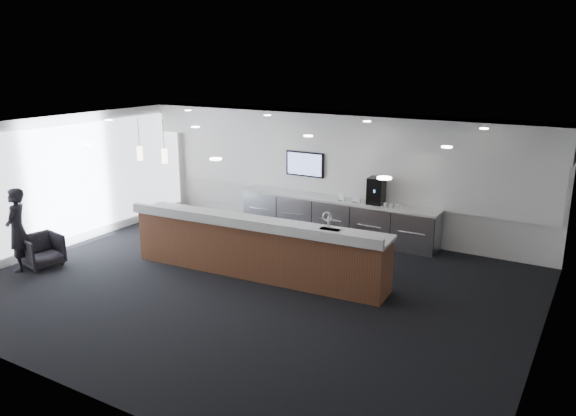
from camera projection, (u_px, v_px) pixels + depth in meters
The scene contains 24 objects.
ground at pixel (251, 287), 10.66m from camera, with size 10.00×10.00×0.00m, color black.
ceiling at pixel (248, 129), 9.88m from camera, with size 10.00×8.00×0.02m, color black.
back_wall at pixel (343, 173), 13.60m from camera, with size 10.00×0.02×3.00m, color white.
left_wall at pixel (68, 181), 12.72m from camera, with size 0.02×8.00×3.00m, color white.
right_wall at pixel (546, 260), 7.82m from camera, with size 0.02×8.00×3.00m, color white.
soffit_bulkhead at pixel (336, 128), 12.92m from camera, with size 10.00×0.90×0.70m, color white.
alcove_panel at pixel (343, 170), 13.55m from camera, with size 9.80×0.06×1.40m, color white.
window_blinds_wall at pixel (69, 182), 12.70m from camera, with size 0.04×7.36×2.55m, color silver.
back_credenza at pixel (336, 217), 13.57m from camera, with size 5.06×0.66×0.95m.
wall_tv at pixel (305, 164), 13.97m from camera, with size 1.05×0.08×0.62m.
pendant_left at pixel (177, 153), 11.92m from camera, with size 0.12×0.12×0.30m, color #FFEAC6.
pendant_right at pixel (153, 151), 12.26m from camera, with size 0.12×0.12×0.30m, color #FFEAC6.
ceiling_can_lights at pixel (249, 131), 9.89m from camera, with size 7.00×5.00×0.02m, color white, non-canonical shape.
service_counter at pixel (257, 247), 11.15m from camera, with size 5.48×1.24×1.49m.
coffee_machine at pixel (376, 191), 12.90m from camera, with size 0.38×0.49×0.62m.
info_sign_left at pixel (341, 196), 13.22m from camera, with size 0.16×0.02×0.22m, color white.
info_sign_right at pixel (356, 197), 13.04m from camera, with size 0.20×0.02×0.27m, color white.
armchair at pixel (42, 251), 11.67m from camera, with size 0.72×0.74×0.68m, color black.
lounge_guest at pixel (17, 230), 11.35m from camera, with size 0.63×0.41×1.71m, color black.
cup_0 at pixel (403, 207), 12.50m from camera, with size 0.09×0.09×0.09m, color white.
cup_1 at pixel (397, 206), 12.57m from camera, with size 0.09×0.09×0.09m, color white.
cup_2 at pixel (391, 206), 12.64m from camera, with size 0.09×0.09×0.09m, color white.
cup_3 at pixel (385, 205), 12.71m from camera, with size 0.09×0.09×0.09m, color white.
cup_4 at pixel (380, 204), 12.78m from camera, with size 0.09×0.09×0.09m, color white.
Camera 1 is at (5.63, -8.17, 4.25)m, focal length 35.00 mm.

